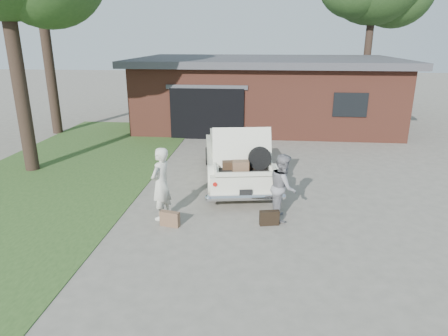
# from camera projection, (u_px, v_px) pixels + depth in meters

# --- Properties ---
(ground) EXTENTS (90.00, 90.00, 0.00)m
(ground) POSITION_uv_depth(u_px,v_px,m) (222.00, 218.00, 9.90)
(ground) COLOR gray
(ground) RESTS_ON ground
(grass_strip) EXTENTS (6.00, 16.00, 0.02)m
(grass_strip) POSITION_uv_depth(u_px,v_px,m) (67.00, 171.00, 13.26)
(grass_strip) COLOR #2D4C1E
(grass_strip) RESTS_ON ground
(house) EXTENTS (12.80, 7.80, 3.30)m
(house) POSITION_uv_depth(u_px,v_px,m) (265.00, 91.00, 20.13)
(house) COLOR brown
(house) RESTS_ON ground
(sedan) EXTENTS (2.64, 5.10, 1.96)m
(sedan) POSITION_uv_depth(u_px,v_px,m) (237.00, 158.00, 12.30)
(sedan) COLOR silver
(sedan) RESTS_ON ground
(woman_left) EXTENTS (0.62, 0.76, 1.80)m
(woman_left) POSITION_uv_depth(u_px,v_px,m) (161.00, 184.00, 9.61)
(woman_left) COLOR beige
(woman_left) RESTS_ON ground
(woman_right) EXTENTS (0.64, 0.81, 1.64)m
(woman_right) POSITION_uv_depth(u_px,v_px,m) (283.00, 187.00, 9.65)
(woman_right) COLOR gray
(woman_right) RESTS_ON ground
(suitcase_left) EXTENTS (0.49, 0.25, 0.36)m
(suitcase_left) POSITION_uv_depth(u_px,v_px,m) (170.00, 219.00, 9.41)
(suitcase_left) COLOR brown
(suitcase_left) RESTS_ON ground
(suitcase_right) EXTENTS (0.48, 0.24, 0.36)m
(suitcase_right) POSITION_uv_depth(u_px,v_px,m) (269.00, 218.00, 9.46)
(suitcase_right) COLOR black
(suitcase_right) RESTS_ON ground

